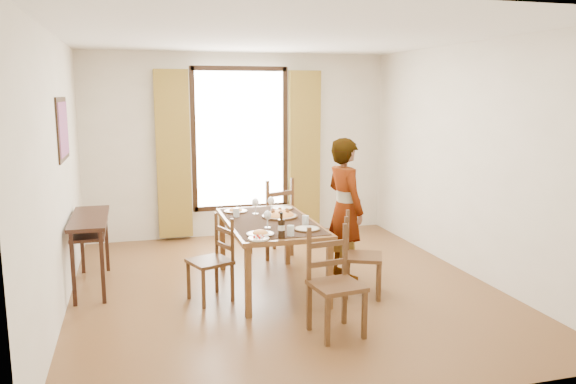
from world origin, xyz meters
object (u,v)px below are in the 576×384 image
object	(u,v)px
console_table	(90,227)
dining_table	(270,227)
man	(345,209)
pasta_platter	(280,213)

from	to	relation	value
console_table	dining_table	distance (m)	1.97
man	pasta_platter	xyz separation A→B (m)	(-0.76, 0.02, -0.01)
dining_table	pasta_platter	world-z (taller)	pasta_platter
console_table	man	bearing A→B (deg)	-8.96
console_table	pasta_platter	bearing A→B (deg)	-11.78
dining_table	pasta_platter	bearing A→B (deg)	39.18
console_table	pasta_platter	distance (m)	2.08
dining_table	pasta_platter	size ratio (longest dim) A/B	4.17
man	pasta_platter	distance (m)	0.76
console_table	dining_table	world-z (taller)	console_table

